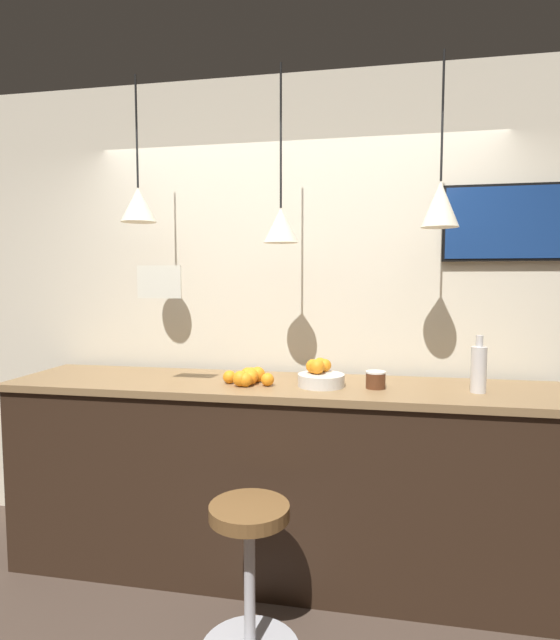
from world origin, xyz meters
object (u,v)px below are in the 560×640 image
juice_bottle (479,368)px  spread_jar (376,380)px  fruit_bowl (320,375)px  mounted_tv (509,223)px  bar_stool (250,561)px

juice_bottle → spread_jar: bearing=-180.0°
fruit_bowl → juice_bottle: juice_bottle is taller
fruit_bowl → mounted_tv: size_ratio=0.34×
bar_stool → juice_bottle: 1.44m
juice_bottle → bar_stool: bearing=-149.7°
juice_bottle → fruit_bowl: bearing=179.2°
fruit_bowl → mounted_tv: 1.39m
spread_jar → juice_bottle: bearing=0.0°
spread_jar → mounted_tv: mounted_tv is taller
bar_stool → mounted_tv: size_ratio=0.93×
fruit_bowl → mounted_tv: bearing=22.0°
spread_jar → bar_stool: bearing=-131.2°
fruit_bowl → spread_jar: (0.29, -0.01, -0.01)m
bar_stool → mounted_tv: (1.27, 1.04, 1.55)m
fruit_bowl → juice_bottle: size_ratio=0.86×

